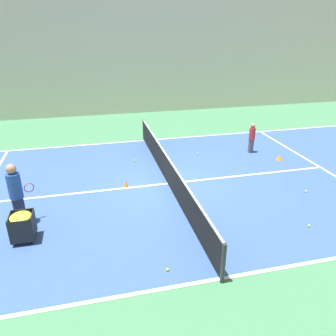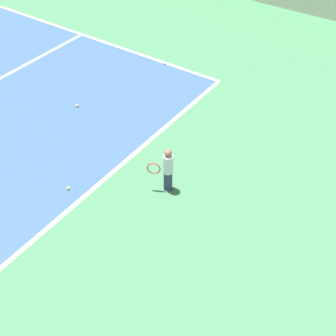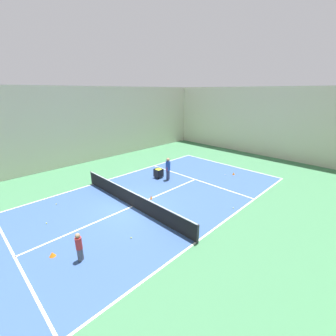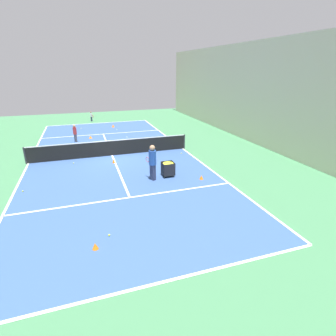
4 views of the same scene
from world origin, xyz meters
The scene contains 5 objects.
line_baseline_near centered at (0.00, -11.48, 0.01)m, with size 9.98×0.10×0.00m, color white.
player_near_baseline centered at (0.61, -12.75, 0.60)m, with size 0.39×0.50×1.06m.
tennis_ball_1 centered at (1.80, -9.08, 0.04)m, with size 0.07×0.07×0.07m, color yellow.
tennis_ball_2 centered at (-0.59, -11.05, 0.04)m, with size 0.07×0.07×0.07m, color yellow.
tennis_ball_10 centered at (4.92, -9.67, 0.04)m, with size 0.07×0.07×0.07m, color yellow.
Camera 2 is at (-5.21, -16.79, 6.84)m, focal length 50.00 mm.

